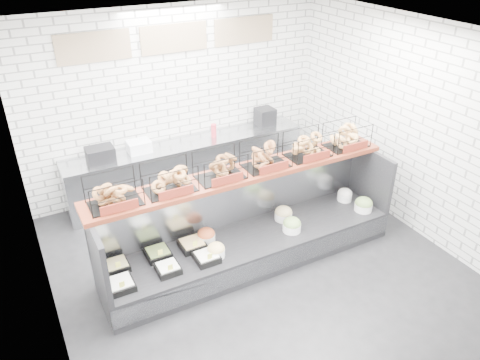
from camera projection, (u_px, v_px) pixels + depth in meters
ground at (262, 272)px, 6.15m from camera, size 5.50×5.50×0.00m
room_shell at (241, 110)px, 5.61m from camera, size 5.02×5.51×3.01m
display_case at (249, 239)px, 6.25m from camera, size 4.00×0.90×1.20m
bagel_shelf at (244, 163)px, 5.87m from camera, size 4.10×0.50×0.40m
prep_counter at (189, 166)px, 7.79m from camera, size 4.00×0.60×1.20m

